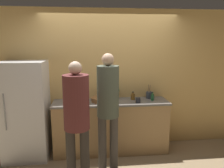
{
  "coord_description": "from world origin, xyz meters",
  "views": [
    {
      "loc": [
        -0.38,
        -3.46,
        1.99
      ],
      "look_at": [
        0.0,
        0.13,
        1.3
      ],
      "focal_mm": 35.0,
      "sensor_mm": 36.0,
      "label": 1
    }
  ],
  "objects_px": {
    "person_center": "(108,103)",
    "cup_black": "(138,100)",
    "fruit_bowl": "(102,99)",
    "cup_white": "(75,101)",
    "bottle_green": "(152,97)",
    "utensil_crock": "(149,95)",
    "refrigerator": "(26,110)",
    "bottle_amber": "(133,97)",
    "potted_plant": "(115,92)",
    "person_left": "(77,114)"
  },
  "relations": [
    {
      "from": "person_center",
      "to": "cup_black",
      "type": "bearing_deg",
      "value": 38.6
    },
    {
      "from": "fruit_bowl",
      "to": "cup_white",
      "type": "relative_size",
      "value": 4.13
    },
    {
      "from": "fruit_bowl",
      "to": "cup_black",
      "type": "distance_m",
      "value": 0.65
    },
    {
      "from": "bottle_green",
      "to": "utensil_crock",
      "type": "bearing_deg",
      "value": 97.6
    },
    {
      "from": "refrigerator",
      "to": "bottle_green",
      "type": "bearing_deg",
      "value": 0.78
    },
    {
      "from": "fruit_bowl",
      "to": "bottle_amber",
      "type": "bearing_deg",
      "value": 5.65
    },
    {
      "from": "refrigerator",
      "to": "potted_plant",
      "type": "distance_m",
      "value": 1.61
    },
    {
      "from": "utensil_crock",
      "to": "bottle_amber",
      "type": "bearing_deg",
      "value": -167.28
    },
    {
      "from": "person_center",
      "to": "cup_white",
      "type": "height_order",
      "value": "person_center"
    },
    {
      "from": "person_left",
      "to": "person_center",
      "type": "xyz_separation_m",
      "value": [
        0.45,
        0.35,
        0.04
      ]
    },
    {
      "from": "utensil_crock",
      "to": "potted_plant",
      "type": "distance_m",
      "value": 0.64
    },
    {
      "from": "person_center",
      "to": "utensil_crock",
      "type": "distance_m",
      "value": 1.12
    },
    {
      "from": "person_center",
      "to": "bottle_green",
      "type": "relative_size",
      "value": 11.85
    },
    {
      "from": "person_center",
      "to": "bottle_amber",
      "type": "bearing_deg",
      "value": 51.98
    },
    {
      "from": "cup_black",
      "to": "refrigerator",
      "type": "bearing_deg",
      "value": 177.19
    },
    {
      "from": "person_left",
      "to": "bottle_green",
      "type": "relative_size",
      "value": 11.3
    },
    {
      "from": "person_center",
      "to": "bottle_amber",
      "type": "height_order",
      "value": "person_center"
    },
    {
      "from": "person_left",
      "to": "cup_black",
      "type": "xyz_separation_m",
      "value": [
        1.02,
        0.8,
        -0.05
      ]
    },
    {
      "from": "fruit_bowl",
      "to": "utensil_crock",
      "type": "xyz_separation_m",
      "value": [
        0.91,
        0.13,
        0.03
      ]
    },
    {
      "from": "bottle_amber",
      "to": "bottle_green",
      "type": "relative_size",
      "value": 0.95
    },
    {
      "from": "person_left",
      "to": "utensil_crock",
      "type": "xyz_separation_m",
      "value": [
        1.3,
        1.09,
        -0.03
      ]
    },
    {
      "from": "utensil_crock",
      "to": "potted_plant",
      "type": "xyz_separation_m",
      "value": [
        -0.64,
        0.06,
        0.06
      ]
    },
    {
      "from": "person_center",
      "to": "potted_plant",
      "type": "relative_size",
      "value": 7.73
    },
    {
      "from": "fruit_bowl",
      "to": "potted_plant",
      "type": "xyz_separation_m",
      "value": [
        0.27,
        0.19,
        0.09
      ]
    },
    {
      "from": "refrigerator",
      "to": "bottle_amber",
      "type": "relative_size",
      "value": 11.42
    },
    {
      "from": "person_center",
      "to": "potted_plant",
      "type": "height_order",
      "value": "person_center"
    },
    {
      "from": "refrigerator",
      "to": "cup_white",
      "type": "xyz_separation_m",
      "value": [
        0.85,
        -0.04,
        0.15
      ]
    },
    {
      "from": "person_center",
      "to": "potted_plant",
      "type": "xyz_separation_m",
      "value": [
        0.21,
        0.8,
        -0.01
      ]
    },
    {
      "from": "utensil_crock",
      "to": "potted_plant",
      "type": "relative_size",
      "value": 1.09
    },
    {
      "from": "person_left",
      "to": "bottle_green",
      "type": "height_order",
      "value": "person_left"
    },
    {
      "from": "cup_black",
      "to": "fruit_bowl",
      "type": "bearing_deg",
      "value": 166.27
    },
    {
      "from": "refrigerator",
      "to": "bottle_amber",
      "type": "height_order",
      "value": "refrigerator"
    },
    {
      "from": "refrigerator",
      "to": "person_center",
      "type": "xyz_separation_m",
      "value": [
        1.37,
        -0.55,
        0.24
      ]
    },
    {
      "from": "refrigerator",
      "to": "person_center",
      "type": "height_order",
      "value": "person_center"
    },
    {
      "from": "refrigerator",
      "to": "cup_black",
      "type": "bearing_deg",
      "value": -2.81
    },
    {
      "from": "bottle_green",
      "to": "cup_white",
      "type": "relative_size",
      "value": 1.76
    },
    {
      "from": "cup_white",
      "to": "cup_black",
      "type": "bearing_deg",
      "value": -3.01
    },
    {
      "from": "bottle_amber",
      "to": "cup_black",
      "type": "bearing_deg",
      "value": -77.26
    },
    {
      "from": "bottle_amber",
      "to": "cup_black",
      "type": "distance_m",
      "value": 0.22
    },
    {
      "from": "refrigerator",
      "to": "potted_plant",
      "type": "height_order",
      "value": "refrigerator"
    },
    {
      "from": "person_center",
      "to": "bottle_green",
      "type": "bearing_deg",
      "value": 33.79
    },
    {
      "from": "cup_white",
      "to": "person_center",
      "type": "bearing_deg",
      "value": -44.46
    },
    {
      "from": "utensil_crock",
      "to": "cup_white",
      "type": "bearing_deg",
      "value": -170.53
    },
    {
      "from": "cup_white",
      "to": "potted_plant",
      "type": "relative_size",
      "value": 0.37
    },
    {
      "from": "person_center",
      "to": "utensil_crock",
      "type": "xyz_separation_m",
      "value": [
        0.84,
        0.74,
        -0.07
      ]
    },
    {
      "from": "bottle_green",
      "to": "potted_plant",
      "type": "height_order",
      "value": "potted_plant"
    },
    {
      "from": "utensil_crock",
      "to": "cup_white",
      "type": "xyz_separation_m",
      "value": [
        -1.36,
        -0.23,
        -0.02
      ]
    },
    {
      "from": "utensil_crock",
      "to": "cup_white",
      "type": "distance_m",
      "value": 1.38
    },
    {
      "from": "cup_black",
      "to": "bottle_green",
      "type": "bearing_deg",
      "value": 22.9
    },
    {
      "from": "utensil_crock",
      "to": "bottle_green",
      "type": "distance_m",
      "value": 0.16
    }
  ]
}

